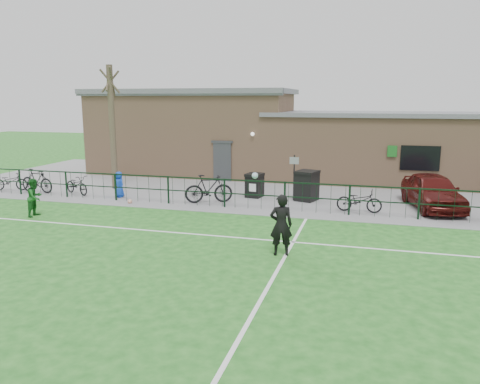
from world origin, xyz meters
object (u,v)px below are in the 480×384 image
(outfield_player, at_px, (35,197))
(bicycle_d, at_px, (209,189))
(spectator_child, at_px, (119,184))
(bare_tree, at_px, (112,128))
(car_maroon, at_px, (433,191))
(bicycle_a, at_px, (10,181))
(bicycle_e, at_px, (359,201))
(wheelie_bin_left, at_px, (255,186))
(sign_post, at_px, (294,178))
(wheelie_bin_right, at_px, (307,187))
(ball_ground, at_px, (130,201))
(bicycle_b, at_px, (37,181))
(bicycle_c, at_px, (77,185))

(outfield_player, bearing_deg, bicycle_d, -57.90)
(spectator_child, bearing_deg, bare_tree, 148.03)
(car_maroon, relative_size, outfield_player, 2.90)
(bicycle_a, relative_size, bicycle_d, 0.83)
(bicycle_e, relative_size, spectator_child, 1.49)
(bicycle_d, xyz_separation_m, bicycle_e, (6.24, 0.01, -0.15))
(bicycle_d, bearing_deg, car_maroon, -105.38)
(bare_tree, distance_m, bicycle_a, 5.61)
(outfield_player, bearing_deg, wheelie_bin_left, -54.74)
(bicycle_d, height_order, outfield_player, outfield_player)
(sign_post, xyz_separation_m, bicycle_d, (-3.42, -1.46, -0.39))
(wheelie_bin_left, xyz_separation_m, wheelie_bin_right, (2.37, -0.10, 0.12))
(bicycle_d, relative_size, ball_ground, 10.21)
(car_maroon, bearing_deg, sign_post, 167.86)
(car_maroon, height_order, outfield_player, car_maroon)
(wheelie_bin_right, height_order, bicycle_b, wheelie_bin_right)
(wheelie_bin_left, relative_size, ball_ground, 4.98)
(sign_post, bearing_deg, bicycle_d, -156.81)
(car_maroon, xyz_separation_m, bicycle_a, (-19.32, -1.39, -0.27))
(wheelie_bin_left, bearing_deg, bicycle_d, -123.56)
(bicycle_d, distance_m, outfield_player, 6.83)
(wheelie_bin_left, xyz_separation_m, bicycle_e, (4.65, -1.70, -0.04))
(wheelie_bin_left, distance_m, wheelie_bin_right, 2.38)
(bicycle_d, bearing_deg, spectator_child, 64.96)
(sign_post, distance_m, bicycle_a, 13.75)
(ball_ground, bearing_deg, bicycle_b, 170.07)
(sign_post, xyz_separation_m, bicycle_e, (2.82, -1.45, -0.54))
(wheelie_bin_right, bearing_deg, wheelie_bin_left, -164.98)
(wheelie_bin_right, relative_size, bicycle_e, 0.71)
(bicycle_e, bearing_deg, bicycle_c, 92.79)
(outfield_player, bearing_deg, sign_post, -61.95)
(sign_post, xyz_separation_m, outfield_player, (-9.03, -5.35, -0.30))
(bicycle_a, distance_m, outfield_player, 6.09)
(wheelie_bin_right, distance_m, sign_post, 0.69)
(bicycle_c, bearing_deg, bicycle_b, 119.93)
(bicycle_b, bearing_deg, sign_post, -75.26)
(spectator_child, height_order, outfield_player, outfield_player)
(bicycle_d, relative_size, spectator_child, 1.75)
(wheelie_bin_left, xyz_separation_m, spectator_child, (-5.89, -1.67, 0.08))
(wheelie_bin_left, xyz_separation_m, bicycle_d, (-1.59, -1.72, 0.11))
(bicycle_d, distance_m, ball_ground, 3.41)
(car_maroon, xyz_separation_m, bicycle_c, (-15.63, -1.32, -0.27))
(outfield_player, bearing_deg, car_maroon, -72.65)
(bicycle_d, bearing_deg, outfield_player, 100.28)
(bicycle_b, distance_m, bicycle_c, 2.06)
(bicycle_a, relative_size, bicycle_b, 0.90)
(bicycle_a, relative_size, ball_ground, 8.47)
(wheelie_bin_left, bearing_deg, sign_post, 1.54)
(bicycle_b, xyz_separation_m, ball_ground, (5.40, -0.95, -0.48))
(car_maroon, relative_size, bicycle_e, 2.41)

